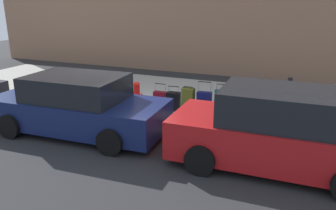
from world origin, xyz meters
name	(u,v)px	position (x,y,z in m)	size (l,w,h in m)	color
ground_plane	(129,117)	(0.00, 0.00, 0.00)	(40.00, 40.00, 0.00)	#28282B
sidewalk_curb	(161,94)	(0.00, -2.50, 0.07)	(18.00, 5.00, 0.14)	#9E9B93
suitcase_silver_0	(242,110)	(-3.29, -0.79, 0.41)	(0.48, 0.26, 0.86)	#9EA0A8
suitcase_teal_1	(223,103)	(-2.72, -0.82, 0.53)	(0.49, 0.18, 0.98)	#0F606B
suitcase_navy_2	(204,103)	(-2.16, -0.75, 0.49)	(0.45, 0.26, 1.02)	navy
suitcase_olive_3	(188,100)	(-1.67, -0.73, 0.52)	(0.38, 0.25, 0.82)	#59601E
suitcase_black_4	(173,101)	(-1.19, -0.74, 0.43)	(0.42, 0.29, 0.79)	black
suitcase_maroon_5	(160,99)	(-0.68, -0.87, 0.40)	(0.43, 0.20, 0.79)	maroon
fire_hydrant	(137,93)	(0.11, -0.79, 0.55)	(0.39, 0.21, 0.79)	red
bollard_post	(113,93)	(0.91, -0.64, 0.51)	(0.16, 0.16, 0.74)	#333338
parking_meter	(289,93)	(-4.50, -1.04, 0.97)	(0.12, 0.09, 1.27)	slate
parked_car_red_0	(276,132)	(-4.41, 1.58, 0.80)	(4.42, 2.14, 1.72)	#AD1619
parked_car_navy_1	(78,106)	(0.62, 1.58, 0.74)	(4.80, 2.25, 1.57)	#141E4C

